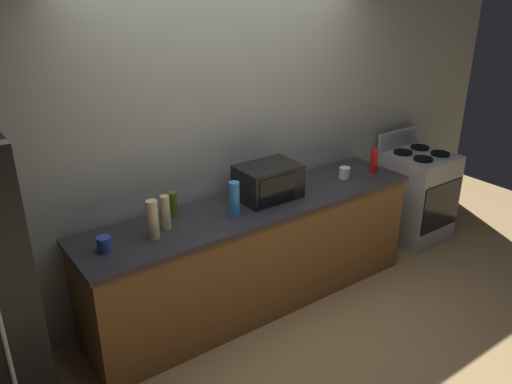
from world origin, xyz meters
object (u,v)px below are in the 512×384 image
microwave (268,181)px  bottle_hot_sauce (374,160)px  bottle_vinegar (166,212)px  mug_blue (104,244)px  mug_white (344,173)px  bottle_spray_cleaner (234,199)px  stove_range (416,195)px  bottle_hand_soap (153,220)px  bottle_olive_oil (173,204)px

microwave → bottle_hot_sauce: (1.10, -0.10, -0.03)m
bottle_vinegar → mug_blue: 0.47m
microwave → mug_white: microwave is taller
bottle_spray_cleaner → mug_white: (1.18, 0.07, -0.08)m
mug_white → bottle_vinegar: bearing=178.6°
stove_range → mug_white: bearing=-179.4°
microwave → bottle_hot_sauce: size_ratio=2.20×
bottle_spray_cleaner → mug_white: 1.19m
microwave → bottle_hand_soap: bearing=-175.0°
stove_range → bottle_hot_sauce: (-0.74, -0.05, 0.55)m
stove_range → bottle_spray_cleaner: size_ratio=4.07×
stove_range → bottle_vinegar: bearing=179.3°
mug_white → bottle_spray_cleaner: bearing=-176.8°
bottle_olive_oil → bottle_hand_soap: bottle_hand_soap is taller
bottle_vinegar → stove_range: bearing=-0.7°
bottle_hand_soap → mug_blue: size_ratio=2.73×
microwave → bottle_vinegar: size_ratio=1.94×
bottle_olive_oil → bottle_hand_soap: size_ratio=0.70×
bottle_hand_soap → bottle_vinegar: bearing=29.6°
stove_range → mug_blue: 3.25m
bottle_spray_cleaner → bottle_olive_oil: bearing=145.0°
stove_range → mug_white: size_ratio=10.99×
microwave → bottle_vinegar: 0.90m
microwave → bottle_hot_sauce: microwave is taller
microwave → bottle_hot_sauce: bearing=-5.1°
bottle_spray_cleaner → bottle_hot_sauce: bearing=1.0°
bottle_olive_oil → bottle_spray_cleaner: 0.45m
bottle_hand_soap → microwave: bearing=5.0°
bottle_spray_cleaner → mug_blue: bottle_spray_cleaner is taller
bottle_hot_sauce → bottle_vinegar: bearing=177.6°
mug_white → mug_blue: 2.15m
mug_white → mug_blue: (-2.15, -0.01, 0.00)m
bottle_hand_soap → stove_range: bearing=0.8°
stove_range → mug_white: stove_range is taller
bottle_vinegar → bottle_olive_oil: bearing=48.8°
bottle_hot_sauce → bottle_spray_cleaner: bottle_spray_cleaner is taller
microwave → bottle_vinegar: (-0.90, -0.02, -0.01)m
bottle_hand_soap → bottle_spray_cleaner: bottle_hand_soap is taller
stove_range → microwave: (-1.85, 0.05, 0.57)m
bottle_hand_soap → bottle_spray_cleaner: (0.63, -0.03, -0.00)m
microwave → mug_blue: size_ratio=4.82×
mug_white → bottle_hand_soap: bearing=-179.0°
bottle_vinegar → bottle_spray_cleaner: size_ratio=0.93×
bottle_hot_sauce → mug_white: bearing=172.8°
microwave → bottle_hot_sauce: 1.11m
bottle_spray_cleaner → microwave: bearing=17.2°
bottle_hand_soap → bottle_vinegar: 0.15m
microwave → bottle_hand_soap: bottle_hand_soap is taller
stove_range → bottle_olive_oil: bearing=176.1°
microwave → mug_blue: (-1.36, -0.07, -0.09)m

